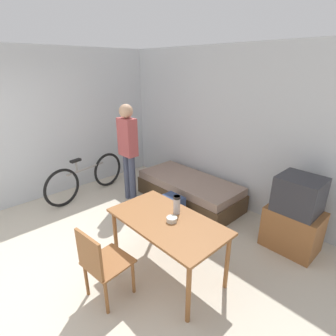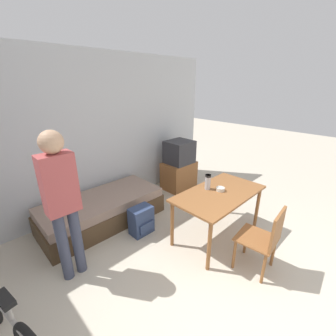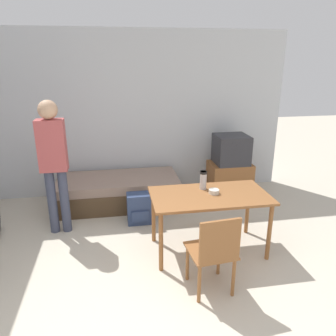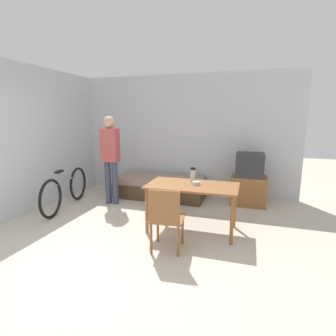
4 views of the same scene
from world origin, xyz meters
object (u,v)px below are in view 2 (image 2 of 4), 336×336
(wooden_chair, at_px, (265,237))
(backpack, at_px, (141,221))
(tv, at_px, (179,166))
(person_standing, at_px, (62,197))
(daybed, at_px, (103,210))
(mate_bowl, at_px, (220,189))
(bicycle, at_px, (7,323))
(thermos_flask, at_px, (208,181))
(dining_table, at_px, (219,198))

(wooden_chair, distance_m, backpack, 1.75)
(tv, height_order, person_standing, person_standing)
(daybed, bearing_deg, mate_bowl, -53.90)
(mate_bowl, bearing_deg, tv, 63.30)
(bicycle, distance_m, person_standing, 1.12)
(person_standing, bearing_deg, wooden_chair, -43.03)
(wooden_chair, bearing_deg, thermos_flask, 81.55)
(daybed, distance_m, wooden_chair, 2.47)
(daybed, bearing_deg, backpack, -67.93)
(bicycle, bearing_deg, backpack, 17.20)
(wooden_chair, bearing_deg, person_standing, 136.97)
(wooden_chair, height_order, bicycle, wooden_chair)
(tv, relative_size, person_standing, 0.60)
(dining_table, bearing_deg, person_standing, 157.07)
(dining_table, distance_m, bicycle, 2.61)
(person_standing, height_order, mate_bowl, person_standing)
(backpack, bearing_deg, wooden_chair, -69.99)
(person_standing, height_order, thermos_flask, person_standing)
(tv, bearing_deg, mate_bowl, -116.70)
(thermos_flask, bearing_deg, bicycle, 177.76)
(wooden_chair, bearing_deg, backpack, 110.01)
(tv, distance_m, thermos_flask, 1.66)
(bicycle, bearing_deg, daybed, 38.97)
(tv, height_order, wooden_chair, tv)
(wooden_chair, bearing_deg, bicycle, 156.13)
(daybed, xyz_separation_m, tv, (1.87, 0.03, 0.27))
(wooden_chair, xyz_separation_m, backpack, (-0.59, 1.62, -0.28))
(bicycle, relative_size, person_standing, 0.98)
(daybed, distance_m, bicycle, 1.98)
(daybed, xyz_separation_m, mate_bowl, (1.10, -1.50, 0.54))
(thermos_flask, bearing_deg, daybed, 127.00)
(thermos_flask, distance_m, backpack, 1.18)
(tv, xyz_separation_m, thermos_flask, (-0.86, -1.37, 0.36))
(bicycle, bearing_deg, mate_bowl, -5.74)
(person_standing, bearing_deg, thermos_flask, -18.20)
(dining_table, distance_m, mate_bowl, 0.12)
(wooden_chair, relative_size, mate_bowl, 7.15)
(bicycle, bearing_deg, wooden_chair, -23.87)
(dining_table, relative_size, mate_bowl, 11.30)
(wooden_chair, height_order, thermos_flask, thermos_flask)
(daybed, relative_size, tv, 1.84)
(wooden_chair, xyz_separation_m, mate_bowl, (0.23, 0.80, 0.27))
(tv, bearing_deg, person_standing, -163.82)
(bicycle, relative_size, thermos_flask, 7.74)
(thermos_flask, bearing_deg, mate_bowl, -61.93)
(bicycle, bearing_deg, tv, 20.49)
(mate_bowl, distance_m, backpack, 1.28)
(tv, distance_m, backpack, 1.77)
(tv, bearing_deg, wooden_chair, -113.27)
(tv, bearing_deg, dining_table, -117.98)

